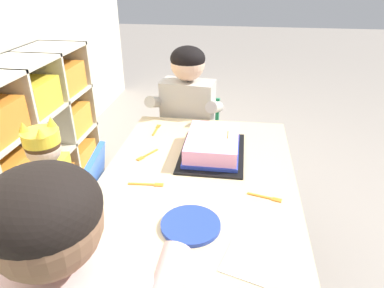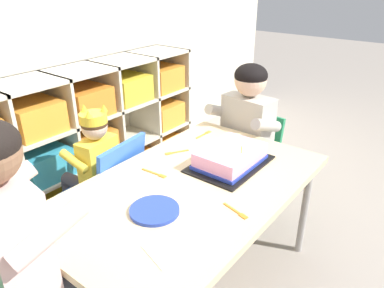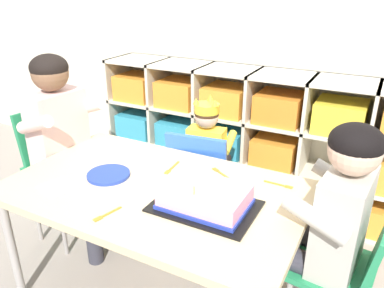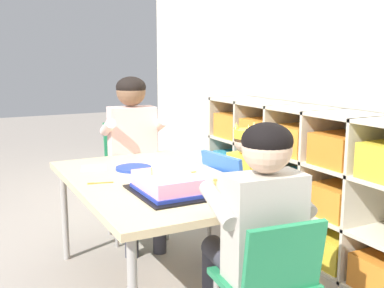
# 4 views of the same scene
# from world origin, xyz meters

# --- Properties ---
(storage_cubby_shelf) EXTENTS (2.17, 0.35, 0.91)m
(storage_cubby_shelf) POSITION_xyz_m (0.09, 1.07, 0.44)
(storage_cubby_shelf) COLOR beige
(storage_cubby_shelf) RESTS_ON ground
(activity_table) EXTENTS (1.30, 0.79, 0.60)m
(activity_table) POSITION_xyz_m (0.00, 0.00, 0.56)
(activity_table) COLOR #D1B789
(activity_table) RESTS_ON ground
(classroom_chair_blue) EXTENTS (0.40, 0.38, 0.69)m
(classroom_chair_blue) POSITION_xyz_m (-0.03, 0.52, 0.41)
(classroom_chair_blue) COLOR blue
(classroom_chair_blue) RESTS_ON ground
(child_with_crown) EXTENTS (0.31, 0.32, 0.85)m
(child_with_crown) POSITION_xyz_m (-0.04, 0.64, 0.53)
(child_with_crown) COLOR yellow
(child_with_crown) RESTS_ON ground
(classroom_chair_adult_side) EXTENTS (0.35, 0.38, 0.78)m
(classroom_chair_adult_side) POSITION_xyz_m (-0.77, 0.16, 0.49)
(classroom_chair_adult_side) COLOR #238451
(classroom_chair_adult_side) RESTS_ON ground
(adult_helper_seated) EXTENTS (0.45, 0.43, 1.10)m
(adult_helper_seated) POSITION_xyz_m (-0.66, 0.15, 0.69)
(adult_helper_seated) COLOR beige
(adult_helper_seated) RESTS_ON ground
(classroom_chair_guest_side) EXTENTS (0.36, 0.38, 0.64)m
(classroom_chair_guest_side) POSITION_xyz_m (0.82, 0.14, 0.39)
(classroom_chair_guest_side) COLOR #238451
(classroom_chair_guest_side) RESTS_ON ground
(guest_at_table_side) EXTENTS (0.45, 0.43, 0.98)m
(guest_at_table_side) POSITION_xyz_m (0.71, 0.15, 0.59)
(guest_at_table_side) COLOR #B2ADA3
(guest_at_table_side) RESTS_ON ground
(birthday_cake_on_tray) EXTENTS (0.41, 0.29, 0.13)m
(birthday_cake_on_tray) POSITION_xyz_m (0.27, -0.04, 0.64)
(birthday_cake_on_tray) COLOR black
(birthday_cake_on_tray) RESTS_ON activity_table
(paper_plate_stack) EXTENTS (0.20, 0.20, 0.01)m
(paper_plate_stack) POSITION_xyz_m (-0.24, -0.01, 0.61)
(paper_plate_stack) COLOR #233DA3
(paper_plate_stack) RESTS_ON activity_table
(paper_napkin_square) EXTENTS (0.17, 0.17, 0.00)m
(paper_napkin_square) POSITION_xyz_m (-0.37, -0.20, 0.60)
(paper_napkin_square) COLOR white
(paper_napkin_square) RESTS_ON activity_table
(fork_near_child_seat) EXTENTS (0.02, 0.14, 0.00)m
(fork_near_child_seat) POSITION_xyz_m (-0.02, 0.19, 0.60)
(fork_near_child_seat) COLOR orange
(fork_near_child_seat) RESTS_ON activity_table
(fork_scattered_mid_table) EXTENTS (0.13, 0.02, 0.00)m
(fork_scattered_mid_table) POSITION_xyz_m (0.48, 0.27, 0.60)
(fork_scattered_mid_table) COLOR orange
(fork_scattered_mid_table) RESTS_ON activity_table
(fork_by_napkin) EXTENTS (0.05, 0.13, 0.00)m
(fork_by_napkin) POSITION_xyz_m (-0.05, -0.27, 0.60)
(fork_by_napkin) COLOR orange
(fork_by_napkin) RESTS_ON activity_table
(fork_near_cake_tray) EXTENTS (0.12, 0.08, 0.00)m
(fork_near_cake_tray) POSITION_xyz_m (0.20, 0.25, 0.60)
(fork_near_cake_tray) COLOR orange
(fork_near_cake_tray) RESTS_ON activity_table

